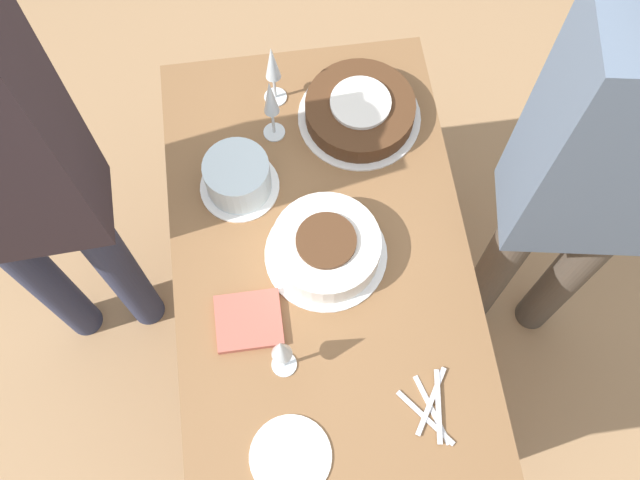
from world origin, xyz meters
The scene contains 12 objects.
ground_plane centered at (0.00, 0.00, 0.00)m, with size 12.00×12.00×0.00m, color #A87F56.
dining_table centered at (0.00, 0.00, 0.62)m, with size 1.23×0.75×0.77m.
cake_center_white centered at (-0.02, -0.01, 0.81)m, with size 0.31×0.31×0.10m.
cake_front_chocolate centered at (0.37, -0.16, 0.80)m, with size 0.34×0.34×0.08m.
cake_back_decorated centered at (0.20, 0.18, 0.82)m, with size 0.21×0.21×0.11m.
wine_glass_near centered at (0.35, 0.08, 0.92)m, with size 0.06×0.06×0.23m.
wine_glass_far centered at (0.46, 0.06, 0.91)m, with size 0.06×0.06×0.22m.
wine_glass_extra centered at (-0.29, 0.12, 0.91)m, with size 0.06×0.06×0.20m.
dessert_plate_left centered at (-0.49, 0.13, 0.77)m, with size 0.19×0.19×0.01m.
fork_pile centered at (-0.43, -0.20, 0.78)m, with size 0.18×0.13×0.01m.
napkin_stack centered at (-0.17, 0.20, 0.78)m, with size 0.14×0.16×0.02m.
person_cutting centered at (-0.02, -0.64, 1.05)m, with size 0.29×0.43×1.73m.
Camera 1 is at (-0.68, 0.09, 2.43)m, focal length 40.00 mm.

